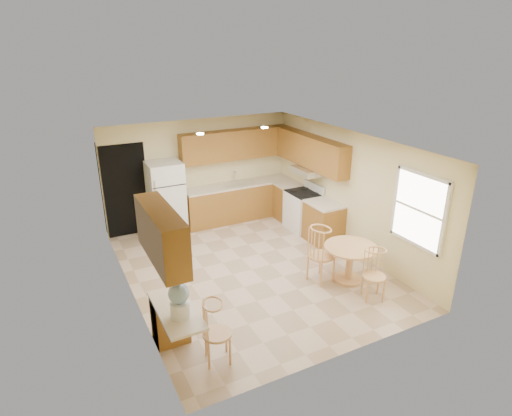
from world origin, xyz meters
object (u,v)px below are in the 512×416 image
chair_table_a (325,251)px  stove (303,210)px  chair_table_b (378,272)px  refrigerator (166,199)px  water_crock (179,300)px  dining_table (350,258)px  chair_desk (219,330)px

chair_table_a → stove: bearing=144.3°
chair_table_a → chair_table_b: (0.45, -0.88, -0.10)m
refrigerator → water_crock: 4.43m
dining_table → water_crock: bearing=-168.2°
refrigerator → chair_desk: bearing=-97.5°
chair_table_a → chair_desk: chair_table_a is taller
chair_table_a → chair_desk: size_ratio=1.16×
chair_desk → refrigerator: bearing=-174.4°
chair_desk → water_crock: size_ratio=1.61×
chair_desk → water_crock: (-0.45, 0.23, 0.47)m
stove → water_crock: water_crock is taller
refrigerator → chair_desk: size_ratio=1.83×
chair_table_a → chair_desk: 2.73m
refrigerator → stove: refrigerator is taller
chair_desk → dining_table: bearing=120.9°
stove → dining_table: (-0.52, -2.36, -0.01)m
stove → chair_table_b: (-0.52, -3.10, 0.08)m
refrigerator → dining_table: 4.30m
stove → water_crock: bearing=-141.9°
dining_table → chair_table_a: bearing=161.9°
stove → chair_table_a: stove is taller
refrigerator → chair_table_b: bearing=-61.4°
stove → chair_desk: bearing=-136.4°
chair_table_b → chair_desk: 2.96m
dining_table → chair_table_b: size_ratio=1.06×
stove → water_crock: (-3.92, -3.08, 0.56)m
dining_table → chair_table_b: chair_table_b is taller
water_crock → chair_table_a: bearing=16.3°
stove → chair_table_a: size_ratio=1.03×
dining_table → chair_table_b: 0.74m
chair_table_b → dining_table: bearing=-65.6°
refrigerator → stove: bearing=-23.0°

